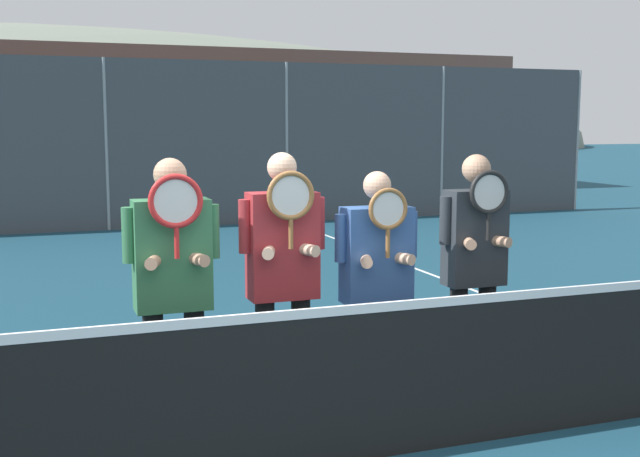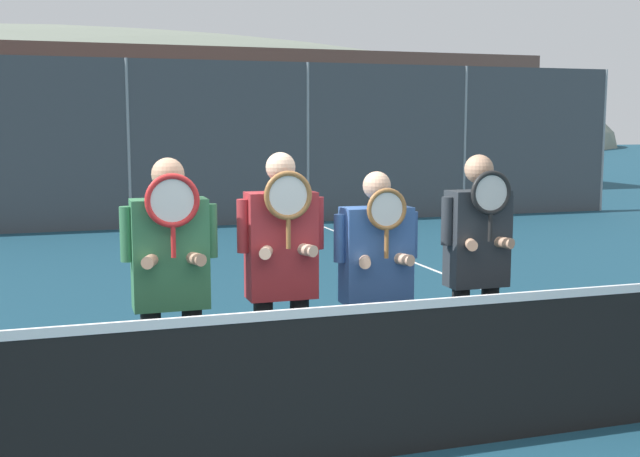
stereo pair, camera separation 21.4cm
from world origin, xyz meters
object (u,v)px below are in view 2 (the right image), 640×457
at_px(player_rightmost, 477,259).
at_px(car_center, 246,171).
at_px(player_center_left, 282,268).
at_px(player_center_right, 376,276).
at_px(car_left_of_center, 40,171).
at_px(player_leftmost, 171,276).

distance_m(player_rightmost, car_center, 14.09).
bearing_deg(player_center_left, player_center_right, -4.67).
height_order(player_center_left, car_left_of_center, car_left_of_center).
relative_size(player_center_right, car_center, 0.42).
xyz_separation_m(player_center_left, car_center, (2.90, 14.03, -0.21)).
bearing_deg(player_center_right, player_center_left, 175.33).
xyz_separation_m(player_center_left, player_center_right, (0.65, -0.05, -0.08)).
xyz_separation_m(player_rightmost, car_center, (1.44, 14.01, -0.19)).
relative_size(car_left_of_center, car_center, 1.08).
distance_m(player_center_left, player_rightmost, 1.47).
bearing_deg(car_left_of_center, car_center, -2.90).
height_order(player_rightmost, car_center, player_rightmost).
distance_m(car_left_of_center, car_center, 4.74).
bearing_deg(player_leftmost, player_rightmost, 1.20).
bearing_deg(player_leftmost, player_center_left, 1.97).
bearing_deg(player_center_right, car_center, 80.93).
height_order(player_rightmost, car_left_of_center, car_left_of_center).
relative_size(player_center_left, car_center, 0.45).
height_order(car_left_of_center, car_center, car_left_of_center).
relative_size(player_leftmost, player_rightmost, 1.00).
height_order(player_center_left, car_center, player_center_left).
relative_size(player_leftmost, player_center_left, 0.99).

